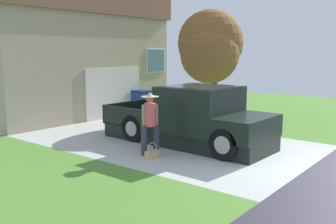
{
  "coord_description": "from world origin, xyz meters",
  "views": [
    {
      "loc": [
        -8.59,
        -2.69,
        2.61
      ],
      "look_at": [
        -0.7,
        3.6,
        1.03
      ],
      "focal_mm": 40.56,
      "sensor_mm": 36.0,
      "label": 1
    }
  ],
  "objects_px": {
    "person_with_hat": "(150,121)",
    "wheeled_trash_bin": "(142,101)",
    "house_with_garage": "(50,53)",
    "front_yard_tree": "(210,47)",
    "handbag": "(152,154)",
    "pickup_truck": "(197,119)"
  },
  "relations": [
    {
      "from": "handbag",
      "to": "wheeled_trash_bin",
      "type": "xyz_separation_m",
      "value": [
        4.92,
        4.85,
        0.44
      ]
    },
    {
      "from": "house_with_garage",
      "to": "handbag",
      "type": "bearing_deg",
      "value": -109.78
    },
    {
      "from": "wheeled_trash_bin",
      "to": "person_with_hat",
      "type": "bearing_deg",
      "value": -135.67
    },
    {
      "from": "person_with_hat",
      "to": "wheeled_trash_bin",
      "type": "relative_size",
      "value": 1.58
    },
    {
      "from": "person_with_hat",
      "to": "front_yard_tree",
      "type": "distance_m",
      "value": 5.91
    },
    {
      "from": "person_with_hat",
      "to": "handbag",
      "type": "bearing_deg",
      "value": -102.69
    },
    {
      "from": "house_with_garage",
      "to": "front_yard_tree",
      "type": "relative_size",
      "value": 1.97
    },
    {
      "from": "house_with_garage",
      "to": "front_yard_tree",
      "type": "xyz_separation_m",
      "value": [
        2.47,
        -6.79,
        0.22
      ]
    },
    {
      "from": "wheeled_trash_bin",
      "to": "house_with_garage",
      "type": "bearing_deg",
      "value": 115.26
    },
    {
      "from": "pickup_truck",
      "to": "person_with_hat",
      "type": "relative_size",
      "value": 3.15
    },
    {
      "from": "house_with_garage",
      "to": "wheeled_trash_bin",
      "type": "xyz_separation_m",
      "value": [
        1.8,
        -3.82,
        -2.03
      ]
    },
    {
      "from": "person_with_hat",
      "to": "wheeled_trash_bin",
      "type": "xyz_separation_m",
      "value": [
        4.69,
        4.58,
        -0.33
      ]
    },
    {
      "from": "handbag",
      "to": "house_with_garage",
      "type": "height_order",
      "value": "house_with_garage"
    },
    {
      "from": "pickup_truck",
      "to": "wheeled_trash_bin",
      "type": "height_order",
      "value": "pickup_truck"
    },
    {
      "from": "person_with_hat",
      "to": "wheeled_trash_bin",
      "type": "bearing_deg",
      "value": 72.58
    },
    {
      "from": "person_with_hat",
      "to": "handbag",
      "type": "distance_m",
      "value": 0.85
    },
    {
      "from": "handbag",
      "to": "front_yard_tree",
      "type": "xyz_separation_m",
      "value": [
        5.59,
        1.89,
        2.69
      ]
    },
    {
      "from": "handbag",
      "to": "wheeled_trash_bin",
      "type": "bearing_deg",
      "value": 44.58
    },
    {
      "from": "front_yard_tree",
      "to": "wheeled_trash_bin",
      "type": "distance_m",
      "value": 3.78
    },
    {
      "from": "person_with_hat",
      "to": "house_with_garage",
      "type": "distance_m",
      "value": 9.05
    },
    {
      "from": "handbag",
      "to": "person_with_hat",
      "type": "bearing_deg",
      "value": 49.06
    },
    {
      "from": "pickup_truck",
      "to": "house_with_garage",
      "type": "distance_m",
      "value": 9.04
    }
  ]
}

